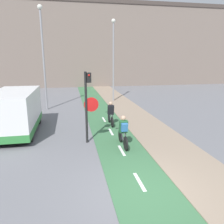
% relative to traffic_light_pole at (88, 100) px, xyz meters
% --- Properties ---
extents(ground_plane, '(120.00, 120.00, 0.00)m').
position_rel_traffic_light_pole_xyz_m(ground_plane, '(1.30, -4.28, -2.05)').
color(ground_plane, slate).
extents(bike_lane, '(2.08, 60.00, 0.02)m').
position_rel_traffic_light_pole_xyz_m(bike_lane, '(1.30, -4.28, -2.04)').
color(bike_lane, '#3D7047').
rests_on(bike_lane, ground_plane).
extents(sidewalk_strip, '(2.40, 60.00, 0.05)m').
position_rel_traffic_light_pole_xyz_m(sidewalk_strip, '(3.54, -4.28, -2.03)').
color(sidewalk_strip, gray).
rests_on(sidewalk_strip, ground_plane).
extents(building_row_background, '(60.00, 5.20, 11.41)m').
position_rel_traffic_light_pole_xyz_m(building_row_background, '(1.30, 23.22, 3.66)').
color(building_row_background, slate).
rests_on(building_row_background, ground_plane).
extents(traffic_light_pole, '(0.67, 0.25, 3.33)m').
position_rel_traffic_light_pole_xyz_m(traffic_light_pole, '(0.00, 0.00, 0.00)').
color(traffic_light_pole, black).
rests_on(traffic_light_pole, ground_plane).
extents(street_lamp_far, '(0.36, 0.36, 7.58)m').
position_rel_traffic_light_pole_xyz_m(street_lamp_far, '(-2.61, 7.53, 2.52)').
color(street_lamp_far, gray).
rests_on(street_lamp_far, ground_plane).
extents(street_lamp_sidewalk, '(0.36, 0.36, 7.19)m').
position_rel_traffic_light_pole_xyz_m(street_lamp_sidewalk, '(3.14, 9.85, 2.31)').
color(street_lamp_sidewalk, gray).
rests_on(street_lamp_sidewalk, ground_plane).
extents(cyclist_near, '(0.46, 1.63, 1.44)m').
position_rel_traffic_light_pole_xyz_m(cyclist_near, '(1.48, -0.80, -1.35)').
color(cyclist_near, black).
rests_on(cyclist_near, ground_plane).
extents(cyclist_far, '(0.46, 1.59, 1.42)m').
position_rel_traffic_light_pole_xyz_m(cyclist_far, '(1.53, 2.56, -1.40)').
color(cyclist_far, black).
rests_on(cyclist_far, ground_plane).
extents(van, '(2.06, 4.59, 2.24)m').
position_rel_traffic_light_pole_xyz_m(van, '(-3.65, 2.10, -0.95)').
color(van, white).
rests_on(van, ground_plane).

